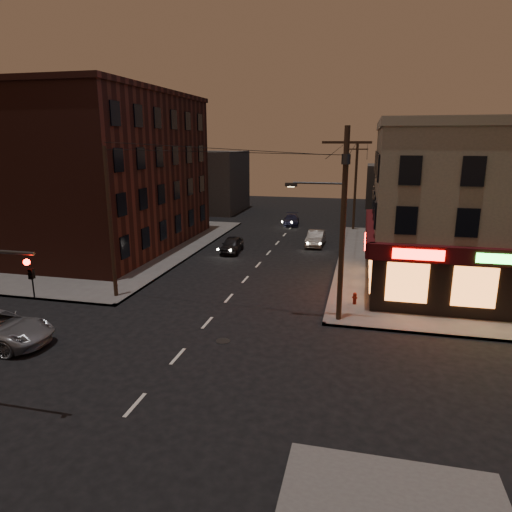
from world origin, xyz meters
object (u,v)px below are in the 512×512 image
(fire_hydrant, at_px, (355,298))
(sedan_near, at_px, (232,245))
(sedan_mid, at_px, (316,238))
(sedan_far, at_px, (291,220))

(fire_hydrant, bearing_deg, sedan_near, 133.89)
(sedan_mid, relative_size, fire_hydrant, 5.89)
(sedan_mid, relative_size, sedan_far, 1.02)
(sedan_far, relative_size, fire_hydrant, 5.79)
(sedan_near, xyz_separation_m, sedan_far, (2.93, 14.30, -0.07))
(sedan_mid, bearing_deg, fire_hydrant, -74.28)
(sedan_near, distance_m, sedan_far, 14.60)
(sedan_near, distance_m, fire_hydrant, 15.46)
(sedan_near, relative_size, sedan_far, 0.95)
(sedan_mid, xyz_separation_m, fire_hydrant, (3.94, -15.44, -0.15))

